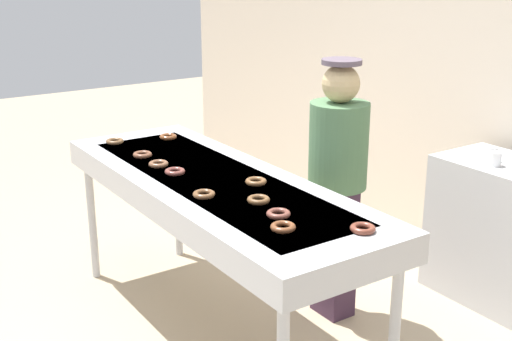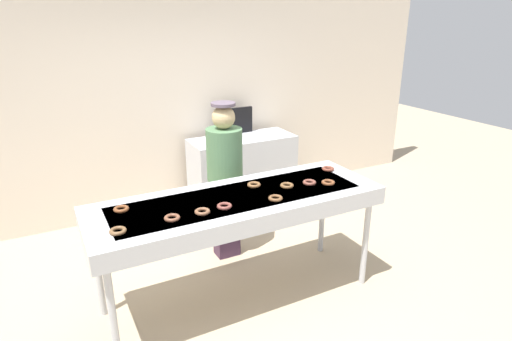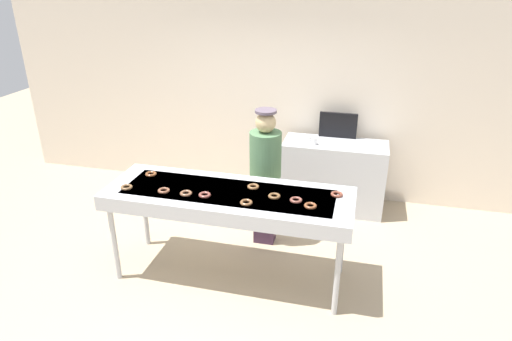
% 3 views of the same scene
% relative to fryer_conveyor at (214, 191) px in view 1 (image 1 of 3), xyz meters
% --- Properties ---
extents(ground_plane, '(16.00, 16.00, 0.00)m').
position_rel_fryer_conveyor_xyz_m(ground_plane, '(0.00, 0.00, -0.92)').
color(ground_plane, tan).
extents(back_wall, '(8.00, 0.12, 3.08)m').
position_rel_fryer_conveyor_xyz_m(back_wall, '(0.00, 2.25, 0.62)').
color(back_wall, beige).
rests_on(back_wall, ground).
extents(fryer_conveyor, '(2.48, 0.84, 1.00)m').
position_rel_fryer_conveyor_xyz_m(fryer_conveyor, '(0.00, 0.00, 0.00)').
color(fryer_conveyor, '#B7BABF').
rests_on(fryer_conveyor, ground).
extents(chocolate_donut_0, '(0.13, 0.13, 0.03)m').
position_rel_fryer_conveyor_xyz_m(chocolate_donut_0, '(0.69, -0.04, 0.10)').
color(chocolate_donut_0, brown).
rests_on(chocolate_donut_0, fryer_conveyor).
extents(chocolate_donut_1, '(0.13, 0.13, 0.03)m').
position_rel_fryer_conveyor_xyz_m(chocolate_donut_1, '(-0.38, -0.16, 0.10)').
color(chocolate_donut_1, brown).
rests_on(chocolate_donut_1, fryer_conveyor).
extents(chocolate_donut_2, '(0.16, 0.16, 0.03)m').
position_rel_fryer_conveyor_xyz_m(chocolate_donut_2, '(0.22, 0.14, 0.10)').
color(chocolate_donut_2, brown).
rests_on(chocolate_donut_2, fryer_conveyor).
extents(chocolate_donut_3, '(0.16, 0.16, 0.03)m').
position_rel_fryer_conveyor_xyz_m(chocolate_donut_3, '(-0.62, -0.16, 0.10)').
color(chocolate_donut_3, brown).
rests_on(chocolate_donut_3, fryer_conveyor).
extents(chocolate_donut_4, '(0.15, 0.15, 0.03)m').
position_rel_fryer_conveyor_xyz_m(chocolate_donut_4, '(-1.01, -0.18, 0.10)').
color(chocolate_donut_4, brown).
rests_on(chocolate_donut_4, fryer_conveyor).
extents(chocolate_donut_5, '(0.14, 0.14, 0.03)m').
position_rel_fryer_conveyor_xyz_m(chocolate_donut_5, '(-0.19, -0.15, 0.10)').
color(chocolate_donut_5, brown).
rests_on(chocolate_donut_5, fryer_conveyor).
extents(chocolate_donut_6, '(0.14, 0.14, 0.03)m').
position_rel_fryer_conveyor_xyz_m(chocolate_donut_6, '(1.05, 0.17, 0.10)').
color(chocolate_donut_6, brown).
rests_on(chocolate_donut_6, fryer_conveyor).
extents(chocolate_donut_7, '(0.16, 0.16, 0.03)m').
position_rel_fryer_conveyor_xyz_m(chocolate_donut_7, '(-0.92, 0.17, 0.10)').
color(chocolate_donut_7, brown).
rests_on(chocolate_donut_7, fryer_conveyor).
extents(chocolate_donut_8, '(0.14, 0.14, 0.03)m').
position_rel_fryer_conveyor_xyz_m(chocolate_donut_8, '(0.47, -0.01, 0.10)').
color(chocolate_donut_8, brown).
rests_on(chocolate_donut_8, fryer_conveyor).
extents(chocolate_donut_9, '(0.14, 0.14, 0.03)m').
position_rel_fryer_conveyor_xyz_m(chocolate_donut_9, '(0.24, -0.20, 0.10)').
color(chocolate_donut_9, brown).
rests_on(chocolate_donut_9, fryer_conveyor).
extents(chocolate_donut_10, '(0.16, 0.16, 0.03)m').
position_rel_fryer_conveyor_xyz_m(chocolate_donut_10, '(0.83, -0.12, 0.10)').
color(chocolate_donut_10, brown).
rests_on(chocolate_donut_10, fryer_conveyor).
extents(worker_baker, '(0.36, 0.36, 1.65)m').
position_rel_fryer_conveyor_xyz_m(worker_baker, '(0.21, 0.75, 0.03)').
color(worker_baker, '#3C253A').
rests_on(worker_baker, ground).
extents(paper_cup_0, '(0.08, 0.08, 0.09)m').
position_rel_fryer_conveyor_xyz_m(paper_cup_0, '(0.64, 1.68, 0.07)').
color(paper_cup_0, white).
rests_on(paper_cup_0, prep_counter).
extents(paper_cup_1, '(0.08, 0.08, 0.09)m').
position_rel_fryer_conveyor_xyz_m(paper_cup_1, '(0.56, 1.74, 0.07)').
color(paper_cup_1, white).
rests_on(paper_cup_1, prep_counter).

